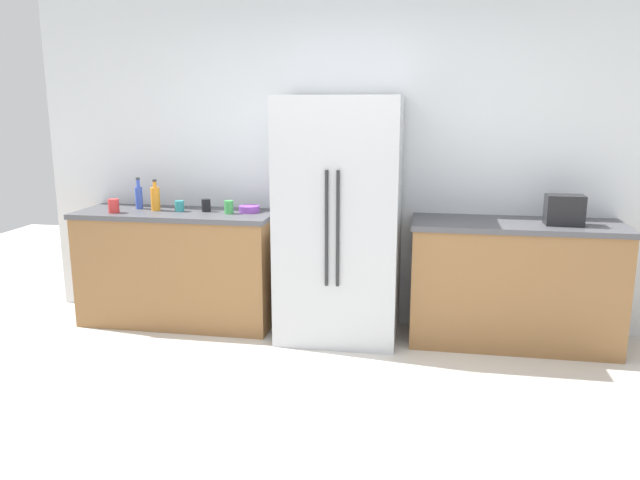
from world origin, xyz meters
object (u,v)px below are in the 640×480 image
object	(u,v)px
toaster	(564,210)
bottle_a	(155,198)
bowl_a	(249,209)
cup_b	(206,205)
cup_d	(180,206)
cup_a	(114,206)
refrigerator	(339,220)
bottle_b	(139,196)
cup_c	(229,207)

from	to	relation	value
toaster	bottle_a	xyz separation A→B (m)	(-3.15, 0.07, -0.01)
bowl_a	cup_b	bearing A→B (deg)	-174.85
toaster	cup_d	world-z (taller)	toaster
toaster	cup_a	xyz separation A→B (m)	(-3.43, -0.10, -0.05)
refrigerator	cup_a	distance (m)	1.81
cup_d	bottle_a	bearing A→B (deg)	177.74
cup_b	refrigerator	bearing A→B (deg)	-5.85
toaster	cup_b	size ratio (longest dim) A/B	2.59
cup_a	bowl_a	size ratio (longest dim) A/B	0.66
bowl_a	cup_a	bearing A→B (deg)	-168.43
refrigerator	bowl_a	xyz separation A→B (m)	(-0.75, 0.14, 0.04)
toaster	cup_d	bearing A→B (deg)	178.88
cup_d	cup_a	bearing A→B (deg)	-162.55
toaster	bottle_b	bearing A→B (deg)	177.88
bottle_a	cup_a	bearing A→B (deg)	-150.12
bottle_b	bowl_a	bearing A→B (deg)	-0.21
cup_a	cup_b	xyz separation A→B (m)	(0.71, 0.18, -0.00)
toaster	cup_c	bearing A→B (deg)	179.42
cup_c	toaster	bearing A→B (deg)	-0.58
cup_a	cup_b	distance (m)	0.73
cup_b	cup_d	size ratio (longest dim) A/B	1.17
toaster	cup_a	distance (m)	3.43
bottle_a	bowl_a	bearing A→B (deg)	3.98
refrigerator	cup_b	distance (m)	1.11
cup_b	bowl_a	xyz separation A→B (m)	(0.35, 0.03, -0.02)
cup_a	cup_d	world-z (taller)	cup_a
cup_a	bottle_b	bearing A→B (deg)	63.18
bottle_b	cup_a	world-z (taller)	bottle_b
bottle_a	cup_a	xyz separation A→B (m)	(-0.28, -0.16, -0.05)
cup_c	cup_d	size ratio (longest dim) A/B	1.20
bottle_a	bottle_b	world-z (taller)	bottle_b
cup_a	cup_c	size ratio (longest dim) A/B	1.06
cup_b	cup_a	bearing A→B (deg)	-165.33
toaster	bowl_a	distance (m)	2.38
toaster	cup_b	world-z (taller)	toaster
bottle_b	cup_b	xyz separation A→B (m)	(0.59, -0.04, -0.05)
bowl_a	refrigerator	bearing A→B (deg)	-10.87
toaster	cup_b	distance (m)	2.73
cup_a	bowl_a	distance (m)	1.08
cup_a	cup_d	xyz separation A→B (m)	(0.49, 0.15, -0.01)
cup_a	cup_d	bearing A→B (deg)	17.45
cup_a	cup_b	size ratio (longest dim) A/B	1.09
cup_b	bottle_a	bearing A→B (deg)	-177.00
toaster	bottle_b	xyz separation A→B (m)	(-3.32, 0.12, -0.01)
refrigerator	cup_c	world-z (taller)	refrigerator
toaster	bottle_b	size ratio (longest dim) A/B	1.01
toaster	cup_c	distance (m)	2.51
cup_a	cup_c	xyz separation A→B (m)	(0.92, 0.12, -0.00)
refrigerator	bottle_b	bearing A→B (deg)	175.01
refrigerator	bowl_a	world-z (taller)	refrigerator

